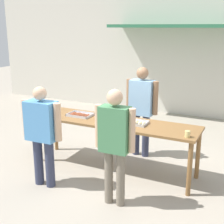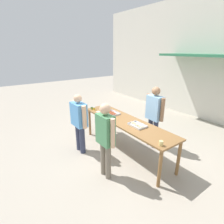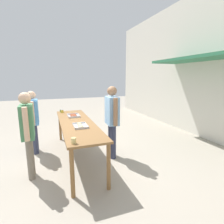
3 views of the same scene
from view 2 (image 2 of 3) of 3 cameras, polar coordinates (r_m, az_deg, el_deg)
name	(u,v)px [view 2 (image 2 of 3)]	position (r m, az deg, el deg)	size (l,w,h in m)	color
ground_plane	(125,151)	(4.85, 4.29, -12.49)	(24.00, 24.00, 0.00)	#A39989
building_facade_back	(214,59)	(7.35, 30.32, 14.61)	(12.00, 1.11, 4.50)	beige
serving_table	(126,124)	(4.48, 4.55, -3.95)	(2.91, 0.73, 0.88)	brown
food_tray_sausages	(112,113)	(4.92, -0.03, -0.38)	(0.42, 0.30, 0.04)	silver
food_tray_buns	(138,125)	(4.17, 8.38, -4.31)	(0.41, 0.28, 0.06)	silver
condiment_jar_mustard	(92,108)	(5.32, -6.62, 1.40)	(0.08, 0.08, 0.09)	#567A38
condiment_jar_ketchup	(94,108)	(5.25, -5.87, 1.15)	(0.08, 0.08, 0.09)	gold
beer_cup	(161,143)	(3.44, 15.72, -9.81)	(0.08, 0.08, 0.09)	#DBC67A
person_server_behind_table	(154,112)	(4.77, 13.62, -0.12)	(0.63, 0.26, 1.69)	#333851
person_customer_holding_hotdog	(79,119)	(4.50, -10.68, -2.38)	(0.68, 0.27, 1.56)	#333851
person_customer_with_cup	(105,135)	(3.50, -2.18, -7.56)	(0.57, 0.23, 1.63)	#756B5B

